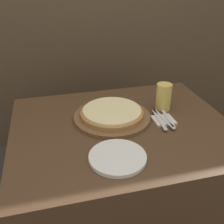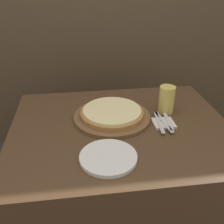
# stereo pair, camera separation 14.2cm
# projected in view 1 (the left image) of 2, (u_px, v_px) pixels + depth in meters

# --- Properties ---
(ground_plane) EXTENTS (12.00, 12.00, 0.00)m
(ground_plane) POSITION_uv_depth(u_px,v_px,m) (120.00, 218.00, 1.72)
(ground_plane) COLOR #38332D
(dining_table) EXTENTS (1.15, 0.92, 0.72)m
(dining_table) POSITION_uv_depth(u_px,v_px,m) (121.00, 176.00, 1.55)
(dining_table) COLOR #4C331E
(dining_table) RESTS_ON ground_plane
(pizza_on_board) EXTENTS (0.42, 0.42, 0.06)m
(pizza_on_board) POSITION_uv_depth(u_px,v_px,m) (112.00, 114.00, 1.42)
(pizza_on_board) COLOR brown
(pizza_on_board) RESTS_ON dining_table
(beer_glass) EXTENTS (0.09, 0.09, 0.15)m
(beer_glass) POSITION_uv_depth(u_px,v_px,m) (164.00, 96.00, 1.50)
(beer_glass) COLOR #E5C65B
(beer_glass) RESTS_ON dining_table
(dinner_plate) EXTENTS (0.25, 0.25, 0.02)m
(dinner_plate) POSITION_uv_depth(u_px,v_px,m) (118.00, 157.00, 1.13)
(dinner_plate) COLOR white
(dinner_plate) RESTS_ON dining_table
(napkin_stack) EXTENTS (0.11, 0.11, 0.01)m
(napkin_stack) POSITION_uv_depth(u_px,v_px,m) (163.00, 120.00, 1.41)
(napkin_stack) COLOR beige
(napkin_stack) RESTS_ON dining_table
(fork) EXTENTS (0.04, 0.22, 0.00)m
(fork) POSITION_uv_depth(u_px,v_px,m) (159.00, 119.00, 1.40)
(fork) COLOR silver
(fork) RESTS_ON napkin_stack
(dinner_knife) EXTENTS (0.04, 0.22, 0.00)m
(dinner_knife) POSITION_uv_depth(u_px,v_px,m) (164.00, 119.00, 1.40)
(dinner_knife) COLOR silver
(dinner_knife) RESTS_ON napkin_stack
(spoon) EXTENTS (0.04, 0.18, 0.00)m
(spoon) POSITION_uv_depth(u_px,v_px,m) (168.00, 118.00, 1.41)
(spoon) COLOR silver
(spoon) RESTS_ON napkin_stack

